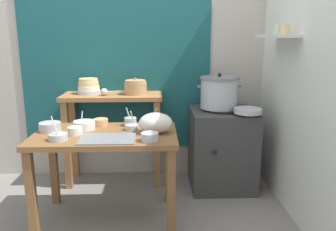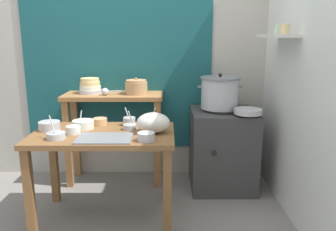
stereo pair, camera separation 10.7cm
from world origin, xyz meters
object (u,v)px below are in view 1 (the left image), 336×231
(prep_bowl_1, at_px, (50,127))
(prep_bowl_5, at_px, (101,122))
(back_shelf_table, at_px, (113,116))
(clay_pot, at_px, (135,87))
(prep_table, at_px, (106,147))
(stove_block, at_px, (222,148))
(bowl_stack_enamel, at_px, (89,87))
(prep_bowl_6, at_px, (150,137))
(wide_pan, at_px, (248,111))
(prep_bowl_7, at_px, (132,127))
(prep_bowl_3, at_px, (130,121))
(prep_bowl_2, at_px, (75,130))
(prep_bowl_8, at_px, (152,121))
(prep_bowl_4, at_px, (58,136))
(ladle, at_px, (105,92))
(prep_bowl_0, at_px, (84,125))
(steamer_pot, at_px, (219,92))
(plastic_bag, at_px, (156,123))
(serving_tray, at_px, (108,139))

(prep_bowl_1, distance_m, prep_bowl_5, 0.40)
(back_shelf_table, distance_m, clay_pot, 0.37)
(prep_table, distance_m, stove_block, 1.21)
(bowl_stack_enamel, distance_m, prep_bowl_6, 1.18)
(wide_pan, relative_size, prep_bowl_7, 1.51)
(prep_bowl_3, height_order, prep_bowl_7, prep_bowl_7)
(prep_bowl_2, relative_size, prep_bowl_8, 0.75)
(back_shelf_table, relative_size, prep_bowl_4, 5.50)
(ladle, distance_m, prep_bowl_2, 0.74)
(stove_block, xyz_separation_m, prep_bowl_0, (-1.21, -0.48, 0.37))
(steamer_pot, distance_m, prep_bowl_3, 0.92)
(clay_pot, height_order, prep_bowl_2, clay_pot)
(plastic_bag, bearing_deg, back_shelf_table, 119.53)
(prep_bowl_6, bearing_deg, prep_bowl_8, 88.39)
(prep_bowl_0, bearing_deg, prep_bowl_1, -169.95)
(clay_pot, distance_m, prep_bowl_5, 0.61)
(prep_bowl_2, relative_size, prep_bowl_3, 0.71)
(stove_block, xyz_separation_m, prep_bowl_7, (-0.83, -0.52, 0.36))
(stove_block, bearing_deg, prep_bowl_8, -151.60)
(prep_bowl_0, distance_m, prep_bowl_6, 0.63)
(ladle, bearing_deg, prep_bowl_5, -87.78)
(plastic_bag, bearing_deg, prep_bowl_3, 132.98)
(wide_pan, xyz_separation_m, prep_bowl_8, (-0.85, -0.15, -0.05))
(bowl_stack_enamel, distance_m, prep_bowl_0, 0.69)
(prep_table, height_order, prep_bowl_6, prep_bowl_6)
(wide_pan, bearing_deg, ladle, 167.99)
(back_shelf_table, distance_m, plastic_bag, 0.86)
(wide_pan, bearing_deg, prep_bowl_2, -163.45)
(serving_tray, height_order, wide_pan, wide_pan)
(bowl_stack_enamel, relative_size, prep_bowl_5, 1.85)
(prep_table, relative_size, prep_bowl_4, 6.30)
(prep_bowl_4, bearing_deg, prep_bowl_6, -4.17)
(prep_bowl_7, bearing_deg, stove_block, 31.80)
(stove_block, bearing_deg, steamer_pot, 153.38)
(ladle, relative_size, wide_pan, 1.12)
(prep_table, height_order, clay_pot, clay_pot)
(prep_table, distance_m, bowl_stack_enamel, 0.89)
(clay_pot, relative_size, serving_tray, 0.54)
(prep_table, relative_size, serving_tray, 2.75)
(ladle, height_order, plastic_bag, ladle)
(wide_pan, xyz_separation_m, prep_bowl_4, (-1.52, -0.56, -0.06))
(prep_bowl_7, bearing_deg, ladle, 116.07)
(steamer_pot, relative_size, prep_bowl_3, 2.72)
(stove_block, bearing_deg, clay_pot, 171.13)
(prep_bowl_1, bearing_deg, prep_bowl_3, 13.34)
(serving_tray, bearing_deg, bowl_stack_enamel, 107.71)
(prep_bowl_6, xyz_separation_m, prep_bowl_7, (-0.15, 0.30, -0.01))
(plastic_bag, bearing_deg, prep_bowl_2, -177.21)
(bowl_stack_enamel, distance_m, plastic_bag, 1.03)
(plastic_bag, distance_m, prep_bowl_6, 0.22)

